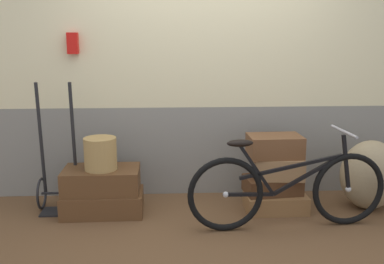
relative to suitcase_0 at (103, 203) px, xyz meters
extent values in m
cube|color=brown|center=(0.97, -0.26, -0.13)|extent=(9.14, 5.20, 0.06)
cube|color=gray|center=(0.97, 0.59, 0.35)|extent=(7.14, 0.20, 0.91)
cube|color=beige|center=(0.97, 0.59, 1.83)|extent=(7.14, 0.20, 2.04)
cube|color=red|center=(-0.29, 0.45, 1.44)|extent=(0.10, 0.08, 0.20)
cube|color=brown|center=(0.00, 0.00, 0.00)|extent=(0.74, 0.42, 0.20)
cube|color=brown|center=(-0.01, 0.03, 0.21)|extent=(0.69, 0.42, 0.22)
cube|color=olive|center=(1.61, -0.01, -0.02)|extent=(0.57, 0.36, 0.16)
cube|color=#4C2D19|center=(1.58, 0.02, 0.14)|extent=(0.54, 0.38, 0.15)
cube|color=#9E754C|center=(1.63, 0.01, 0.31)|extent=(0.48, 0.35, 0.20)
cube|color=brown|center=(1.59, 0.03, 0.51)|extent=(0.50, 0.34, 0.20)
cylinder|color=#A8844C|center=(0.00, 0.01, 0.47)|extent=(0.29, 0.29, 0.30)
torus|color=black|center=(-0.59, 0.15, 0.05)|extent=(0.02, 0.30, 0.30)
torus|color=black|center=(-0.24, 0.15, 0.05)|extent=(0.02, 0.30, 0.30)
cylinder|color=black|center=(-0.42, 0.15, 0.05)|extent=(0.36, 0.02, 0.02)
cylinder|color=black|center=(-0.56, 0.15, 0.58)|extent=(0.03, 0.09, 1.06)
cylinder|color=black|center=(-0.27, 0.15, 0.58)|extent=(0.03, 0.09, 1.06)
cube|color=black|center=(-0.42, 0.04, -0.09)|extent=(0.32, 0.22, 0.02)
ellipsoid|color=#9E8966|center=(2.50, 0.00, 0.23)|extent=(0.56, 0.47, 0.66)
torus|color=black|center=(1.08, -0.43, 0.22)|extent=(0.64, 0.09, 0.64)
sphere|color=#B2B2B7|center=(1.08, -0.43, 0.22)|extent=(0.05, 0.05, 0.05)
torus|color=black|center=(2.15, -0.36, 0.22)|extent=(0.64, 0.09, 0.64)
sphere|color=#B2B2B7|center=(2.15, -0.36, 0.22)|extent=(0.05, 0.05, 0.05)
cube|color=black|center=(1.78, -0.38, 0.36)|extent=(0.60, 0.07, 0.35)
cube|color=black|center=(1.34, -0.41, 0.42)|extent=(0.32, 0.05, 0.45)
cube|color=black|center=(1.29, -0.42, 0.21)|extent=(0.41, 0.06, 0.04)
cube|color=black|center=(1.63, -0.39, 0.44)|extent=(0.89, 0.09, 0.20)
cube|color=black|center=(2.11, -0.36, 0.46)|extent=(0.11, 0.04, 0.49)
ellipsoid|color=black|center=(1.19, -0.42, 0.66)|extent=(0.23, 0.10, 0.06)
cylinder|color=#A5A5AD|center=(2.07, -0.36, 0.73)|extent=(0.06, 0.46, 0.02)
camera|label=1|loc=(0.62, -3.93, 1.53)|focal=41.80mm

